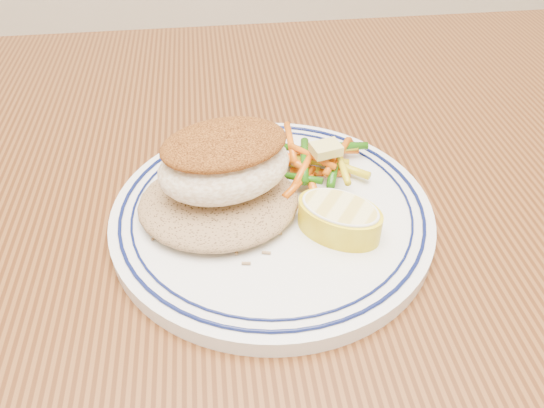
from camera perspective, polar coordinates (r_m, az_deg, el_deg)
The scene contains 7 objects.
dining_table at distance 0.54m, azimuth 0.88°, elevation -9.67°, with size 1.50×0.90×0.75m.
plate at distance 0.46m, azimuth 0.00°, elevation -0.99°, with size 0.28×0.28×0.02m.
rice_pilaf at distance 0.45m, azimuth -5.78°, elevation 0.51°, with size 0.14×0.12×0.03m, color olive.
fish_fillet at distance 0.43m, azimuth -5.15°, elevation 4.63°, with size 0.13×0.10×0.06m.
vegetable_pile at distance 0.49m, azimuth 4.96°, elevation 4.68°, with size 0.10×0.10×0.03m.
butter_pat at distance 0.48m, azimuth 5.83°, elevation 5.92°, with size 0.03×0.02×0.01m, color #D8CB69.
lemon_wedge at distance 0.43m, azimuth 7.25°, elevation -1.45°, with size 0.09×0.09×0.03m.
Camera 1 is at (-0.05, -0.34, 1.07)m, focal length 35.00 mm.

